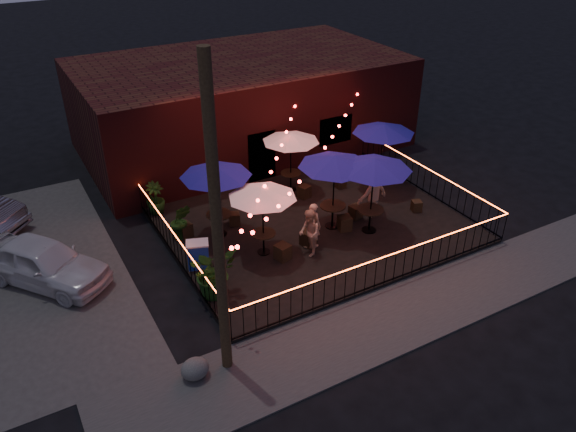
% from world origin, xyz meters
% --- Properties ---
extents(ground, '(110.00, 110.00, 0.00)m').
position_xyz_m(ground, '(0.00, 0.00, 0.00)').
color(ground, black).
rests_on(ground, ground).
extents(patio, '(10.00, 8.00, 0.15)m').
position_xyz_m(patio, '(0.00, 2.00, 0.07)').
color(patio, black).
rests_on(patio, ground).
extents(sidewalk, '(18.00, 2.50, 0.05)m').
position_xyz_m(sidewalk, '(0.00, -3.25, 0.03)').
color(sidewalk, '#3C3937').
rests_on(sidewalk, ground).
extents(brick_building, '(14.00, 8.00, 4.00)m').
position_xyz_m(brick_building, '(1.00, 9.99, 2.00)').
color(brick_building, '#3A100F').
rests_on(brick_building, ground).
extents(utility_pole, '(0.26, 0.26, 8.00)m').
position_xyz_m(utility_pole, '(-5.40, -2.60, 4.00)').
color(utility_pole, '#312214').
rests_on(utility_pole, ground).
extents(fence_front, '(10.00, 0.04, 1.04)m').
position_xyz_m(fence_front, '(0.00, -2.00, 0.66)').
color(fence_front, black).
rests_on(fence_front, patio).
extents(fence_left, '(0.04, 8.00, 1.04)m').
position_xyz_m(fence_left, '(-5.00, 2.00, 0.66)').
color(fence_left, black).
rests_on(fence_left, patio).
extents(fence_right, '(0.04, 8.00, 1.04)m').
position_xyz_m(fence_right, '(5.00, 2.00, 0.66)').
color(fence_right, black).
rests_on(fence_right, patio).
extents(festoon_lights, '(10.02, 8.72, 1.32)m').
position_xyz_m(festoon_lights, '(-1.01, 1.70, 2.52)').
color(festoon_lights, '#FF2523').
rests_on(festoon_lights, ground).
extents(cafe_table_0, '(2.30, 2.30, 2.40)m').
position_xyz_m(cafe_table_0, '(-2.36, 1.29, 2.34)').
color(cafe_table_0, black).
rests_on(cafe_table_0, patio).
extents(cafe_table_1, '(3.08, 3.08, 2.60)m').
position_xyz_m(cafe_table_1, '(-3.17, 3.01, 2.53)').
color(cafe_table_1, black).
rests_on(cafe_table_1, patio).
extents(cafe_table_2, '(3.21, 3.21, 2.73)m').
position_xyz_m(cafe_table_2, '(0.47, 1.56, 2.64)').
color(cafe_table_2, black).
rests_on(cafe_table_2, patio).
extents(cafe_table_3, '(2.30, 2.30, 2.40)m').
position_xyz_m(cafe_table_3, '(0.56, 4.66, 2.34)').
color(cafe_table_3, black).
rests_on(cafe_table_3, patio).
extents(cafe_table_4, '(2.82, 2.82, 2.75)m').
position_xyz_m(cafe_table_4, '(1.44, 0.70, 2.66)').
color(cafe_table_4, black).
rests_on(cafe_table_4, patio).
extents(cafe_table_5, '(2.99, 2.99, 2.62)m').
position_xyz_m(cafe_table_5, '(3.80, 3.26, 2.55)').
color(cafe_table_5, black).
rests_on(cafe_table_5, patio).
extents(bistro_chair_0, '(0.44, 0.44, 0.46)m').
position_xyz_m(bistro_chair_0, '(-4.43, 0.36, 0.38)').
color(bistro_chair_0, black).
rests_on(bistro_chair_0, patio).
extents(bistro_chair_1, '(0.53, 0.53, 0.51)m').
position_xyz_m(bistro_chair_1, '(-2.00, 0.67, 0.41)').
color(bistro_chair_1, black).
rests_on(bistro_chair_1, patio).
extents(bistro_chair_2, '(0.48, 0.48, 0.49)m').
position_xyz_m(bistro_chair_2, '(-4.24, 3.49, 0.39)').
color(bistro_chair_2, black).
rests_on(bistro_chair_2, patio).
extents(bistro_chair_3, '(0.48, 0.48, 0.44)m').
position_xyz_m(bistro_chair_3, '(-2.46, 3.37, 0.37)').
color(bistro_chair_3, black).
rests_on(bistro_chair_3, patio).
extents(bistro_chair_4, '(0.53, 0.53, 0.51)m').
position_xyz_m(bistro_chair_4, '(-0.86, 0.98, 0.40)').
color(bistro_chair_4, black).
rests_on(bistro_chair_4, patio).
extents(bistro_chair_5, '(0.51, 0.51, 0.50)m').
position_xyz_m(bistro_chair_5, '(0.73, 1.18, 0.40)').
color(bistro_chair_5, black).
rests_on(bistro_chair_5, patio).
extents(bistro_chair_6, '(0.37, 0.37, 0.40)m').
position_xyz_m(bistro_chair_6, '(-0.44, 3.68, 0.35)').
color(bistro_chair_6, black).
rests_on(bistro_chair_6, patio).
extents(bistro_chair_7, '(0.50, 0.50, 0.48)m').
position_xyz_m(bistro_chair_7, '(0.71, 3.89, 0.39)').
color(bistro_chair_7, black).
rests_on(bistro_chair_7, patio).
extents(bistro_chair_8, '(0.47, 0.47, 0.47)m').
position_xyz_m(bistro_chair_8, '(1.55, 1.67, 0.38)').
color(bistro_chair_8, black).
rests_on(bistro_chair_8, patio).
extents(bistro_chair_9, '(0.43, 0.43, 0.40)m').
position_xyz_m(bistro_chair_9, '(3.78, 0.96, 0.35)').
color(bistro_chair_9, black).
rests_on(bistro_chair_9, patio).
extents(bistro_chair_10, '(0.39, 0.39, 0.46)m').
position_xyz_m(bistro_chair_10, '(2.39, 3.92, 0.38)').
color(bistro_chair_10, black).
rests_on(bistro_chair_10, patio).
extents(bistro_chair_11, '(0.51, 0.51, 0.51)m').
position_xyz_m(bistro_chair_11, '(4.14, 4.40, 0.40)').
color(bistro_chair_11, black).
rests_on(bistro_chair_11, patio).
extents(patron_a, '(0.54, 0.66, 1.57)m').
position_xyz_m(patron_a, '(-0.73, 0.89, 0.93)').
color(patron_a, tan).
rests_on(patron_a, patio).
extents(patron_b, '(0.80, 0.92, 1.60)m').
position_xyz_m(patron_b, '(-1.12, 0.50, 0.95)').
color(patron_b, '#D29C8B').
rests_on(patron_b, patio).
extents(patron_c, '(1.22, 0.72, 1.87)m').
position_xyz_m(patron_c, '(2.14, 1.52, 1.08)').
color(patron_c, '#DDA48D').
rests_on(patron_c, patio).
extents(potted_shrub_a, '(1.75, 1.65, 1.55)m').
position_xyz_m(potted_shrub_a, '(-4.60, 0.09, 0.93)').
color(potted_shrub_a, '#163F0F').
rests_on(potted_shrub_a, patio).
extents(potted_shrub_b, '(0.88, 0.80, 1.29)m').
position_xyz_m(potted_shrub_b, '(-4.36, 3.47, 0.80)').
color(potted_shrub_b, '#203F15').
rests_on(potted_shrub_b, patio).
extents(potted_shrub_c, '(0.89, 0.89, 1.20)m').
position_xyz_m(potted_shrub_c, '(-4.60, 5.50, 0.75)').
color(potted_shrub_c, '#1D3812').
rests_on(potted_shrub_c, patio).
extents(cooler, '(0.81, 0.70, 0.91)m').
position_xyz_m(cooler, '(-4.50, 1.58, 0.61)').
color(cooler, '#1B38A4').
rests_on(cooler, patio).
extents(boulder, '(0.94, 0.85, 0.62)m').
position_xyz_m(boulder, '(-6.25, -2.59, 0.31)').
color(boulder, '#4D4C47').
rests_on(boulder, ground).
extents(car_white, '(3.89, 4.31, 1.42)m').
position_xyz_m(car_white, '(-8.76, 3.33, 0.71)').
color(car_white, white).
rests_on(car_white, ground).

